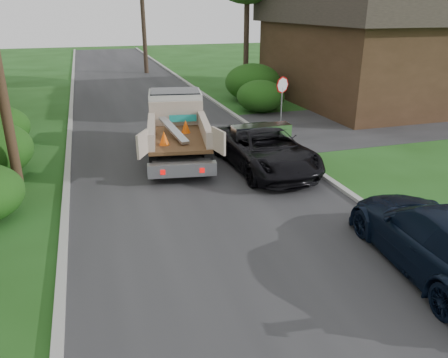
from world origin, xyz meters
name	(u,v)px	position (x,y,z in m)	size (l,w,h in m)	color
ground	(238,239)	(0.00, 0.00, 0.00)	(120.00, 120.00, 0.00)	#1C4614
road	(165,134)	(0.00, 10.00, 0.00)	(8.00, 90.00, 0.02)	#28282B
side_street	(403,120)	(12.00, 9.00, 0.01)	(16.00, 7.00, 0.02)	#28282B
curb_left	(69,141)	(-4.10, 10.00, 0.06)	(0.20, 90.00, 0.12)	#9E9E99
curb_right	(250,126)	(4.10, 10.00, 0.06)	(0.20, 90.00, 0.12)	#9E9E99
stop_sign	(282,92)	(5.20, 9.00, 1.78)	(0.71, 0.32, 2.48)	slate
house_right	(369,47)	(13.00, 14.00, 3.16)	(9.72, 12.96, 6.20)	#382617
hedge_right_a	(261,96)	(5.80, 13.00, 0.85)	(2.60, 2.60, 1.70)	#14400E
hedge_right_b	(253,82)	(6.50, 16.00, 1.10)	(3.38, 3.38, 2.21)	#14400E
flatbed_truck	(177,121)	(0.05, 7.43, 1.20)	(3.32, 6.12, 2.21)	black
black_pickup	(265,149)	(2.55, 4.50, 0.73)	(2.42, 5.25, 1.46)	black
navy_suv	(441,239)	(3.65, -2.57, 0.75)	(2.10, 5.17, 1.50)	black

